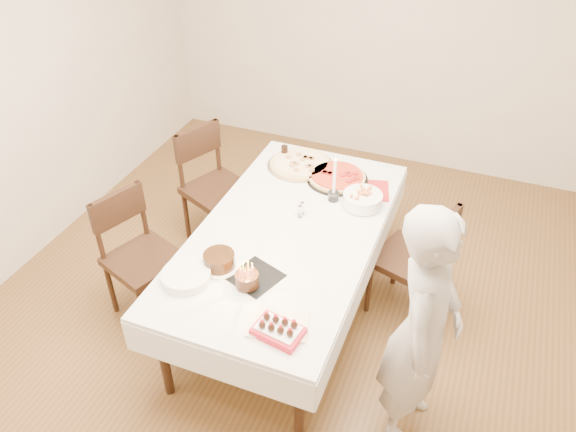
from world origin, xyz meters
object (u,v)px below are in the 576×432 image
at_px(chair_left_savory, 218,190).
at_px(birthday_cake, 247,275).
at_px(cola_glass, 284,151).
at_px(chair_left_dessert, 144,260).
at_px(pizza_pepperoni, 337,177).
at_px(pizza_white, 300,164).
at_px(layer_cake, 219,261).
at_px(person, 422,332).
at_px(chair_right_savory, 410,259).
at_px(taper_candle, 334,179).
at_px(dining_table, 288,272).
at_px(strawberry_box, 278,330).
at_px(pasta_bowl, 363,199).

height_order(chair_left_savory, birthday_cake, chair_left_savory).
bearing_deg(cola_glass, birthday_cake, -76.60).
height_order(chair_left_dessert, pizza_pepperoni, chair_left_dessert).
xyz_separation_m(chair_left_savory, pizza_white, (0.63, 0.21, 0.27)).
distance_m(chair_left_savory, cola_glass, 0.63).
bearing_deg(layer_cake, person, -4.70).
xyz_separation_m(chair_right_savory, layer_cake, (-1.04, -0.82, 0.33)).
xyz_separation_m(pizza_pepperoni, birthday_cake, (-0.14, -1.28, 0.06)).
xyz_separation_m(chair_left_dessert, layer_cake, (0.68, -0.13, 0.32)).
bearing_deg(person, birthday_cake, 91.31).
height_order(taper_candle, cola_glass, taper_candle).
xyz_separation_m(dining_table, strawberry_box, (0.28, -0.86, 0.41)).
xyz_separation_m(person, taper_candle, (-0.82, 1.03, 0.14)).
bearing_deg(person, pizza_pepperoni, 36.26).
xyz_separation_m(pasta_bowl, cola_glass, (-0.75, 0.42, -0.00)).
height_order(pizza_white, birthday_cake, birthday_cake).
bearing_deg(strawberry_box, chair_right_savory, 67.22).
bearing_deg(strawberry_box, pizza_white, 106.54).
distance_m(chair_left_dessert, cola_glass, 1.39).
bearing_deg(taper_candle, pizza_pepperoni, 102.20).
height_order(dining_table, chair_left_dessert, chair_left_dessert).
bearing_deg(layer_cake, cola_glass, 94.93).
relative_size(person, birthday_cake, 11.00).
distance_m(pizza_pepperoni, strawberry_box, 1.57).
bearing_deg(chair_left_savory, dining_table, 169.48).
height_order(person, taper_candle, person).
height_order(pasta_bowl, birthday_cake, birthday_cake).
relative_size(chair_right_savory, taper_candle, 2.65).
distance_m(pasta_bowl, taper_candle, 0.24).
height_order(dining_table, strawberry_box, strawberry_box).
xyz_separation_m(pasta_bowl, birthday_cake, (-0.41, -1.03, 0.03)).
relative_size(chair_right_savory, birthday_cake, 6.57).
height_order(dining_table, layer_cake, layer_cake).
bearing_deg(person, pasta_bowl, 32.63).
height_order(pasta_bowl, layer_cake, layer_cake).
xyz_separation_m(pizza_white, strawberry_box, (0.49, -1.64, 0.01)).
relative_size(chair_right_savory, chair_left_savory, 0.95).
bearing_deg(pizza_white, chair_left_dessert, -122.42).
distance_m(person, taper_candle, 1.33).
distance_m(chair_right_savory, strawberry_box, 1.32).
xyz_separation_m(chair_right_savory, chair_left_savory, (-1.61, 0.24, 0.03)).
height_order(pizza_pepperoni, layer_cake, layer_cake).
distance_m(pizza_white, pasta_bowl, 0.67).
bearing_deg(chair_right_savory, cola_glass, 172.76).
height_order(dining_table, birthday_cake, birthday_cake).
bearing_deg(birthday_cake, chair_left_dessert, 166.62).
distance_m(pizza_pepperoni, layer_cake, 1.25).
height_order(layer_cake, strawberry_box, layer_cake).
distance_m(chair_left_savory, strawberry_box, 1.83).
distance_m(chair_left_dessert, layer_cake, 0.76).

